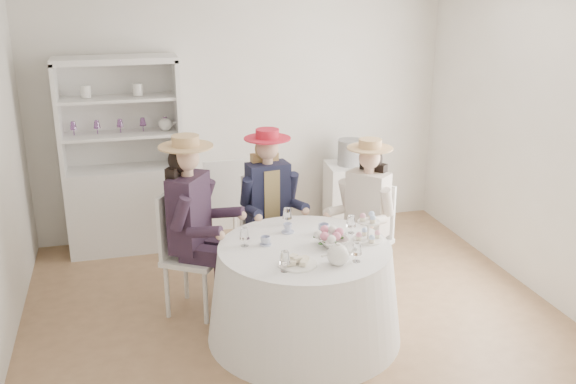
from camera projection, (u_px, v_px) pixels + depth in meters
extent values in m
plane|color=#8D6946|center=(291.00, 310.00, 5.56)|extent=(4.50, 4.50, 0.00)
plane|color=silver|center=(243.00, 112.00, 6.96)|extent=(4.50, 0.00, 4.50)
plane|color=silver|center=(393.00, 262.00, 3.30)|extent=(4.50, 0.00, 4.50)
plane|color=silver|center=(536.00, 143.00, 5.68)|extent=(0.00, 4.50, 4.50)
cone|color=white|center=(304.00, 292.00, 5.07)|extent=(1.54, 1.54, 0.75)
cylinder|color=white|center=(305.00, 247.00, 4.95)|extent=(1.34, 1.34, 0.02)
cube|color=silver|center=(127.00, 209.00, 6.70)|extent=(1.25, 0.63, 0.89)
cube|color=silver|center=(119.00, 111.00, 6.56)|extent=(1.18, 0.23, 1.09)
cube|color=silver|center=(115.00, 60.00, 6.21)|extent=(1.25, 0.63, 0.06)
cube|color=silver|center=(58.00, 118.00, 6.24)|extent=(0.11, 0.45, 1.09)
cube|color=silver|center=(177.00, 112.00, 6.52)|extent=(0.11, 0.45, 1.09)
cube|color=silver|center=(121.00, 135.00, 6.45)|extent=(1.16, 0.57, 0.03)
cube|color=silver|center=(118.00, 98.00, 6.33)|extent=(1.16, 0.57, 0.03)
sphere|color=white|center=(165.00, 124.00, 6.53)|extent=(0.14, 0.14, 0.14)
cube|color=silver|center=(349.00, 198.00, 7.21)|extent=(0.54, 0.54, 0.77)
cylinder|color=black|center=(350.00, 152.00, 7.04)|extent=(0.36, 0.36, 0.28)
cube|color=silver|center=(194.00, 258.00, 5.40)|extent=(0.61, 0.61, 0.04)
cylinder|color=silver|center=(206.00, 297.00, 5.27)|extent=(0.04, 0.04, 0.48)
cylinder|color=silver|center=(222.00, 279.00, 5.59)|extent=(0.04, 0.04, 0.48)
cylinder|color=silver|center=(167.00, 291.00, 5.38)|extent=(0.04, 0.04, 0.48)
cylinder|color=silver|center=(186.00, 274.00, 5.69)|extent=(0.04, 0.04, 0.48)
cube|color=silver|center=(171.00, 222.00, 5.37)|extent=(0.25, 0.37, 0.55)
cube|color=black|center=(189.00, 212.00, 5.28)|extent=(0.40, 0.45, 0.64)
cube|color=black|center=(203.00, 255.00, 5.25)|extent=(0.39, 0.32, 0.13)
cylinder|color=black|center=(222.00, 294.00, 5.31)|extent=(0.11, 0.11, 0.51)
cylinder|color=black|center=(181.00, 213.00, 5.04)|extent=(0.21, 0.19, 0.30)
cube|color=black|center=(213.00, 246.00, 5.43)|extent=(0.39, 0.32, 0.13)
cylinder|color=black|center=(231.00, 283.00, 5.49)|extent=(0.11, 0.11, 0.51)
cylinder|color=black|center=(205.00, 196.00, 5.45)|extent=(0.21, 0.19, 0.30)
cylinder|color=#D8A889|center=(187.00, 173.00, 5.17)|extent=(0.10, 0.10, 0.09)
sphere|color=#D8A889|center=(186.00, 158.00, 5.13)|extent=(0.21, 0.21, 0.21)
sphere|color=black|center=(181.00, 160.00, 5.15)|extent=(0.21, 0.21, 0.21)
cube|color=black|center=(178.00, 190.00, 5.25)|extent=(0.22, 0.27, 0.42)
cylinder|color=tan|center=(186.00, 146.00, 5.10)|extent=(0.44, 0.44, 0.01)
cylinder|color=tan|center=(185.00, 141.00, 5.09)|extent=(0.22, 0.22, 0.09)
cube|color=silver|center=(269.00, 235.00, 5.95)|extent=(0.46, 0.46, 0.04)
cylinder|color=silver|center=(259.00, 269.00, 5.82)|extent=(0.04, 0.04, 0.46)
cylinder|color=silver|center=(293.00, 263.00, 5.93)|extent=(0.04, 0.04, 0.46)
cylinder|color=silver|center=(247.00, 255.00, 6.11)|extent=(0.04, 0.04, 0.46)
cylinder|color=silver|center=(280.00, 249.00, 6.23)|extent=(0.04, 0.04, 0.46)
cube|color=silver|center=(262.00, 200.00, 6.02)|extent=(0.40, 0.08, 0.52)
cube|color=#1B1D36|center=(268.00, 195.00, 5.84)|extent=(0.40, 0.25, 0.61)
cube|color=tan|center=(268.00, 195.00, 5.84)|extent=(0.17, 0.25, 0.52)
cube|color=#1B1D36|center=(264.00, 233.00, 5.78)|extent=(0.18, 0.37, 0.13)
cylinder|color=#1B1D36|center=(270.00, 271.00, 5.75)|extent=(0.10, 0.10, 0.48)
cylinder|color=#1B1D36|center=(247.00, 192.00, 5.70)|extent=(0.11, 0.19, 0.29)
cube|color=#1B1D36|center=(283.00, 230.00, 5.84)|extent=(0.18, 0.37, 0.13)
cylinder|color=#1B1D36|center=(289.00, 268.00, 5.81)|extent=(0.10, 0.10, 0.48)
cylinder|color=#1B1D36|center=(292.00, 186.00, 5.86)|extent=(0.11, 0.19, 0.29)
cylinder|color=#D8A889|center=(268.00, 161.00, 5.74)|extent=(0.09, 0.09, 0.08)
sphere|color=#D8A889|center=(267.00, 149.00, 5.70)|extent=(0.20, 0.20, 0.20)
sphere|color=tan|center=(266.00, 149.00, 5.75)|extent=(0.20, 0.20, 0.20)
cube|color=tan|center=(265.00, 174.00, 5.86)|extent=(0.26, 0.11, 0.40)
cylinder|color=red|center=(267.00, 138.00, 5.67)|extent=(0.42, 0.42, 0.01)
cylinder|color=red|center=(267.00, 134.00, 5.66)|extent=(0.21, 0.21, 0.08)
cube|color=silver|center=(365.00, 243.00, 5.83)|extent=(0.56, 0.56, 0.04)
cylinder|color=silver|center=(340.00, 267.00, 5.87)|extent=(0.04, 0.04, 0.44)
cylinder|color=silver|center=(371.00, 276.00, 5.69)|extent=(0.04, 0.04, 0.44)
cylinder|color=silver|center=(358.00, 256.00, 6.11)|extent=(0.04, 0.04, 0.44)
cylinder|color=silver|center=(388.00, 264.00, 5.93)|extent=(0.04, 0.04, 0.44)
cube|color=silver|center=(376.00, 209.00, 5.88)|extent=(0.26, 0.31, 0.50)
cube|color=beige|center=(368.00, 204.00, 5.72)|extent=(0.38, 0.41, 0.58)
cube|color=beige|center=(350.00, 236.00, 5.76)|extent=(0.35, 0.32, 0.12)
cylinder|color=beige|center=(341.00, 272.00, 5.75)|extent=(0.10, 0.10, 0.46)
cylinder|color=beige|center=(346.00, 193.00, 5.79)|extent=(0.19, 0.18, 0.28)
cube|color=beige|center=(368.00, 241.00, 5.66)|extent=(0.35, 0.32, 0.12)
cylinder|color=beige|center=(358.00, 277.00, 5.65)|extent=(0.10, 0.10, 0.46)
cylinder|color=beige|center=(387.00, 202.00, 5.55)|extent=(0.19, 0.18, 0.28)
cylinder|color=#D8A889|center=(369.00, 170.00, 5.62)|extent=(0.09, 0.09, 0.08)
sphere|color=#D8A889|center=(370.00, 158.00, 5.59)|extent=(0.19, 0.19, 0.19)
sphere|color=black|center=(372.00, 159.00, 5.63)|extent=(0.19, 0.19, 0.19)
cube|color=black|center=(373.00, 183.00, 5.73)|extent=(0.21, 0.24, 0.38)
cylinder|color=tan|center=(370.00, 148.00, 5.56)|extent=(0.40, 0.40, 0.01)
cylinder|color=tan|center=(370.00, 144.00, 5.55)|extent=(0.20, 0.20, 0.08)
cube|color=silver|center=(221.00, 208.00, 6.62)|extent=(0.44, 0.44, 0.04)
cylinder|color=silver|center=(235.00, 222.00, 6.90)|extent=(0.04, 0.04, 0.47)
cylinder|color=silver|center=(203.00, 226.00, 6.80)|extent=(0.04, 0.04, 0.47)
cylinder|color=silver|center=(242.00, 234.00, 6.59)|extent=(0.04, 0.04, 0.47)
cylinder|color=silver|center=(209.00, 238.00, 6.49)|extent=(0.04, 0.04, 0.47)
cube|color=silver|center=(224.00, 187.00, 6.35)|extent=(0.41, 0.05, 0.54)
imported|color=white|center=(266.00, 241.00, 4.96)|extent=(0.08, 0.08, 0.06)
imported|color=white|center=(288.00, 228.00, 5.20)|extent=(0.09, 0.09, 0.07)
imported|color=white|center=(324.00, 229.00, 5.18)|extent=(0.12, 0.12, 0.07)
imported|color=white|center=(333.00, 242.00, 4.94)|extent=(0.26, 0.26, 0.06)
sphere|color=pink|center=(337.00, 233.00, 4.96)|extent=(0.07, 0.07, 0.07)
sphere|color=white|center=(333.00, 232.00, 5.00)|extent=(0.07, 0.07, 0.07)
sphere|color=pink|center=(326.00, 232.00, 4.99)|extent=(0.07, 0.07, 0.07)
sphere|color=white|center=(322.00, 234.00, 4.96)|extent=(0.07, 0.07, 0.07)
sphere|color=pink|center=(324.00, 236.00, 4.91)|extent=(0.07, 0.07, 0.07)
sphere|color=white|center=(331.00, 237.00, 4.89)|extent=(0.07, 0.07, 0.07)
sphere|color=pink|center=(336.00, 236.00, 4.91)|extent=(0.07, 0.07, 0.07)
sphere|color=white|center=(338.00, 255.00, 4.62)|extent=(0.16, 0.16, 0.16)
cylinder|color=white|center=(351.00, 252.00, 4.64)|extent=(0.10, 0.03, 0.08)
cylinder|color=white|center=(338.00, 245.00, 4.59)|extent=(0.04, 0.04, 0.02)
cylinder|color=white|center=(297.00, 264.00, 4.62)|extent=(0.28, 0.28, 0.01)
cube|color=beige|center=(291.00, 263.00, 4.58)|extent=(0.07, 0.04, 0.03)
cube|color=beige|center=(297.00, 259.00, 4.61)|extent=(0.07, 0.06, 0.03)
cube|color=beige|center=(304.00, 259.00, 4.65)|extent=(0.08, 0.07, 0.03)
cube|color=beige|center=(293.00, 257.00, 4.64)|extent=(0.08, 0.08, 0.03)
cube|color=beige|center=(304.00, 263.00, 4.58)|extent=(0.07, 0.08, 0.03)
cylinder|color=white|center=(368.00, 240.00, 5.05)|extent=(0.23, 0.23, 0.01)
cylinder|color=white|center=(368.00, 231.00, 5.03)|extent=(0.02, 0.02, 0.16)
cylinder|color=white|center=(369.00, 222.00, 5.01)|extent=(0.18, 0.18, 0.01)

